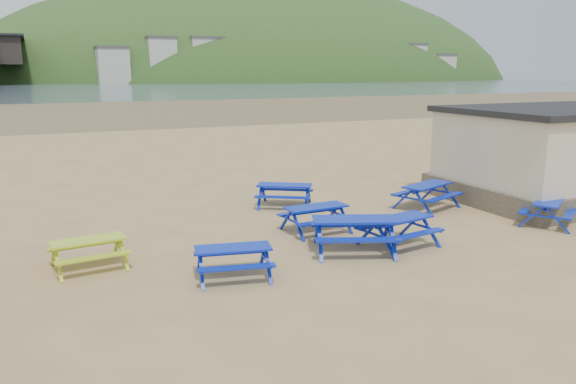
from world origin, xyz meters
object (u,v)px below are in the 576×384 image
picnic_table_yellow (89,254)px  amenity_block (559,153)px  picnic_table_blue_b (285,195)px  picnic_table_blue_a (316,219)px

picnic_table_yellow → amenity_block: (15.61, 0.82, 1.23)m
picnic_table_blue_b → picnic_table_yellow: size_ratio=1.29×
picnic_table_blue_a → picnic_table_yellow: 6.03m
picnic_table_blue_a → amenity_block: amenity_block is taller
picnic_table_blue_a → picnic_table_yellow: (-6.01, -0.49, -0.03)m
picnic_table_blue_b → picnic_table_yellow: (-6.42, -3.53, -0.03)m
picnic_table_blue_b → amenity_block: amenity_block is taller
picnic_table_yellow → amenity_block: amenity_block is taller
picnic_table_blue_b → picnic_table_blue_a: bearing=-65.7°
picnic_table_blue_a → picnic_table_blue_b: 3.07m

